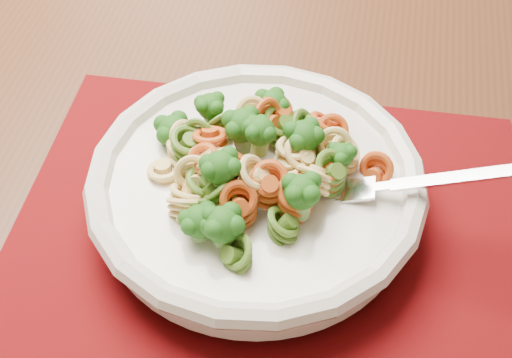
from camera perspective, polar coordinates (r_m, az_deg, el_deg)
The scene contains 5 objects.
dining_table at distance 0.73m, azimuth 2.80°, elevation -0.23°, with size 1.78×1.44×0.74m.
placemat at distance 0.58m, azimuth 0.91°, elevation -3.96°, with size 0.41×0.32×0.00m, color #580703.
pasta_bowl at distance 0.56m, azimuth 0.00°, elevation -0.64°, with size 0.27×0.27×0.05m.
pasta_broccoli_heap at distance 0.55m, azimuth 0.00°, elevation 0.41°, with size 0.23×0.23×0.06m, color #D7BC6A, non-canonical shape.
fork at distance 0.55m, azimuth 8.21°, elevation -0.85°, with size 0.19×0.02×0.01m, color silver, non-canonical shape.
Camera 1 is at (0.78, -0.90, 1.20)m, focal length 50.00 mm.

